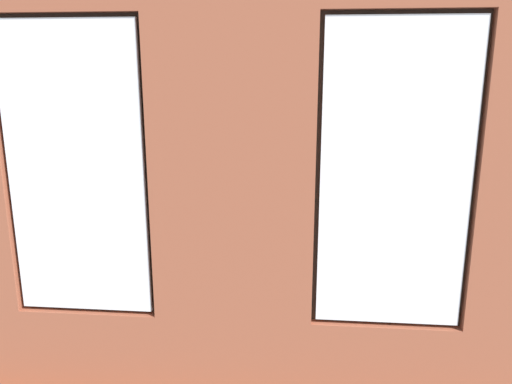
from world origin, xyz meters
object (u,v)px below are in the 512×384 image
object	(u,v)px
media_console	(57,238)
potted_plant_near_tv	(56,234)
potted_plant_by_left_couch	(405,218)
papasan_chair	(223,191)
coffee_table	(245,236)
table_plant_small	(251,223)
potted_plant_foreground_right	(137,161)
couch_by_window	(249,315)
potted_plant_between_couches	(417,304)
potted_plant_mid_room_small	(340,218)
cup_ceramic	(213,229)
remote_black	(233,227)
remote_silver	(245,230)
candle_jar	(273,225)
couch_left	(468,262)
tv_flatscreen	(52,186)

from	to	relation	value
media_console	potted_plant_near_tv	xyz separation A→B (m)	(-0.55, 1.04, 0.42)
potted_plant_by_left_couch	papasan_chair	bearing A→B (deg)	-23.28
coffee_table	potted_plant_near_tv	distance (m)	2.12
table_plant_small	potted_plant_by_left_couch	world-z (taller)	table_plant_small
media_console	potted_plant_near_tv	world-z (taller)	potted_plant_near_tv
potted_plant_foreground_right	couch_by_window	bearing A→B (deg)	118.89
table_plant_small	potted_plant_between_couches	distance (m)	2.30
potted_plant_mid_room_small	cup_ceramic	bearing A→B (deg)	39.42
remote_black	potted_plant_by_left_couch	bearing A→B (deg)	117.51
coffee_table	potted_plant_foreground_right	distance (m)	3.19
remote_silver	media_console	xyz separation A→B (m)	(2.39, -0.03, -0.19)
cup_ceramic	potted_plant_foreground_right	bearing A→B (deg)	-55.18
remote_silver	media_console	size ratio (longest dim) A/B	0.14
remote_silver	candle_jar	bearing A→B (deg)	-141.09
cup_ceramic	media_console	bearing A→B (deg)	-4.12
potted_plant_foreground_right	coffee_table	bearing A→B (deg)	131.44
remote_silver	potted_plant_near_tv	size ratio (longest dim) A/B	0.12
media_console	potted_plant_mid_room_small	bearing A→B (deg)	-162.15
potted_plant_near_tv	remote_black	bearing A→B (deg)	-146.80
coffee_table	couch_by_window	bearing A→B (deg)	97.66
table_plant_small	potted_plant_between_couches	xyz separation A→B (m)	(-1.54, 1.72, -0.12)
media_console	potted_plant_between_couches	xyz separation A→B (m)	(-4.02, 1.86, 0.20)
potted_plant_foreground_right	potted_plant_between_couches	world-z (taller)	potted_plant_foreground_right
potted_plant_by_left_couch	potted_plant_between_couches	bearing A→B (deg)	80.96
coffee_table	remote_black	xyz separation A→B (m)	(0.15, -0.09, 0.07)
table_plant_small	media_console	world-z (taller)	table_plant_small
table_plant_small	potted_plant_between_couches	world-z (taller)	potted_plant_between_couches
coffee_table	papasan_chair	bearing A→B (deg)	-74.10
couch_by_window	potted_plant_by_left_couch	size ratio (longest dim) A/B	3.17
remote_silver	potted_plant_mid_room_small	world-z (taller)	remote_silver
couch_left	cup_ceramic	distance (m)	2.86
cup_ceramic	table_plant_small	xyz separation A→B (m)	(-0.46, 0.00, 0.09)
couch_by_window	potted_plant_by_left_couch	distance (m)	3.35
coffee_table	candle_jar	world-z (taller)	candle_jar
remote_black	papasan_chair	xyz separation A→B (m)	(0.44, -1.99, -0.03)
cup_ceramic	remote_black	world-z (taller)	cup_ceramic
couch_by_window	papasan_chair	world-z (taller)	couch_by_window
potted_plant_between_couches	cup_ceramic	bearing A→B (deg)	-40.72
table_plant_small	potted_plant_mid_room_small	bearing A→B (deg)	-130.94
remote_black	potted_plant_foreground_right	xyz separation A→B (m)	(1.94, -2.27, 0.38)
couch_by_window	cup_ceramic	distance (m)	1.88
couch_left	potted_plant_foreground_right	world-z (taller)	potted_plant_foreground_right
potted_plant_by_left_couch	potted_plant_near_tv	xyz separation A→B (m)	(3.90, 1.94, 0.31)
potted_plant_foreground_right	potted_plant_near_tv	bearing A→B (deg)	94.26
papasan_chair	potted_plant_foreground_right	xyz separation A→B (m)	(1.50, -0.29, 0.41)
couch_by_window	remote_silver	distance (m)	1.90
remote_silver	couch_left	bearing A→B (deg)	-172.90
remote_black	coffee_table	bearing A→B (deg)	65.44
tv_flatscreen	potted_plant_near_tv	xyz separation A→B (m)	(-0.55, 1.05, -0.26)
papasan_chair	potted_plant_foreground_right	distance (m)	1.58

